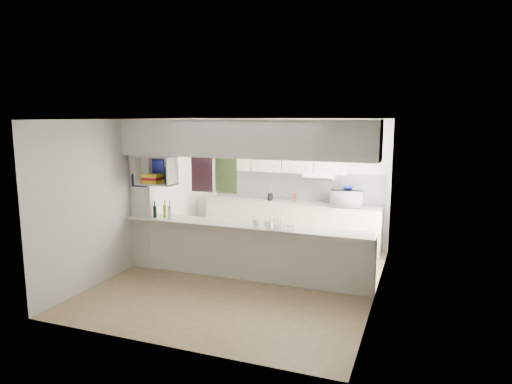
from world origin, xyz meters
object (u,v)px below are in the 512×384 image
at_px(dish_rack, 280,223).
at_px(wine_bottles, 164,211).
at_px(microwave, 347,198).
at_px(bowl, 348,188).

distance_m(dish_rack, wine_bottles, 2.10).
height_order(dish_rack, wine_bottles, wine_bottles).
bearing_deg(dish_rack, microwave, 56.54).
bearing_deg(bowl, wine_bottles, -142.91).
relative_size(microwave, dish_rack, 1.24).
bearing_deg(wine_bottles, bowl, 37.09).
relative_size(microwave, wine_bottles, 1.66).
xyz_separation_m(bowl, dish_rack, (-0.69, -2.13, -0.27)).
distance_m(microwave, wine_bottles, 3.48).
relative_size(bowl, dish_rack, 0.47).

